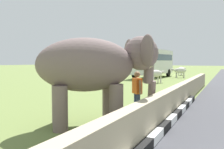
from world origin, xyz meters
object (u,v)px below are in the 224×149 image
at_px(cow_near, 156,74).
at_px(cow_far, 182,69).
at_px(bus_white, 153,61).
at_px(cow_mid, 180,71).
at_px(elephant, 98,66).
at_px(person_handler, 137,91).

height_order(cow_near, cow_far, same).
height_order(bus_white, cow_mid, bus_white).
distance_m(elephant, cow_near, 14.49).
xyz_separation_m(cow_near, cow_mid, (8.17, -0.61, 0.00)).
xyz_separation_m(elephant, cow_mid, (22.46, 1.62, -1.01)).
bearing_deg(elephant, cow_far, 4.76).
relative_size(cow_near, cow_mid, 0.97).
relative_size(elephant, cow_far, 2.24).
xyz_separation_m(person_handler, cow_far, (25.62, 2.97, -0.06)).
xyz_separation_m(bus_white, cow_far, (6.06, -2.49, -1.21)).
height_order(cow_near, cow_mid, same).
distance_m(person_handler, bus_white, 20.34).
height_order(person_handler, cow_far, person_handler).
height_order(cow_mid, cow_far, same).
bearing_deg(cow_mid, bus_white, 110.50).
bearing_deg(elephant, bus_white, 12.62).
relative_size(person_handler, cow_mid, 0.87).
xyz_separation_m(person_handler, bus_white, (19.56, 5.46, 1.15)).
bearing_deg(elephant, person_handler, -21.88).
bearing_deg(cow_far, cow_mid, -172.29).
distance_m(elephant, cow_mid, 22.54).
distance_m(person_handler, cow_far, 25.79).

